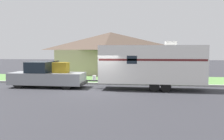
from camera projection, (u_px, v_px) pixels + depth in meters
The scene contains 7 objects.
ground_plane at pixel (100, 92), 17.22m from camera, with size 120.00×120.00×0.00m, color #2D2D33.
curb_strip at pixel (108, 84), 20.91m from camera, with size 80.00×0.30×0.14m.
lawn_strip at pixel (114, 79), 24.52m from camera, with size 80.00×7.00×0.03m.
house_across_street at pixel (111, 52), 30.67m from camera, with size 12.79×7.50×5.07m.
pickup_truck at pixel (47, 76), 19.30m from camera, with size 5.83×2.04×2.06m.
travel_trailer at pixel (151, 64), 18.09m from camera, with size 8.60×2.24×3.50m.
mailbox at pixel (48, 70), 22.47m from camera, with size 0.48×0.20×1.37m.
Camera 1 is at (3.27, -16.75, 2.85)m, focal length 40.00 mm.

